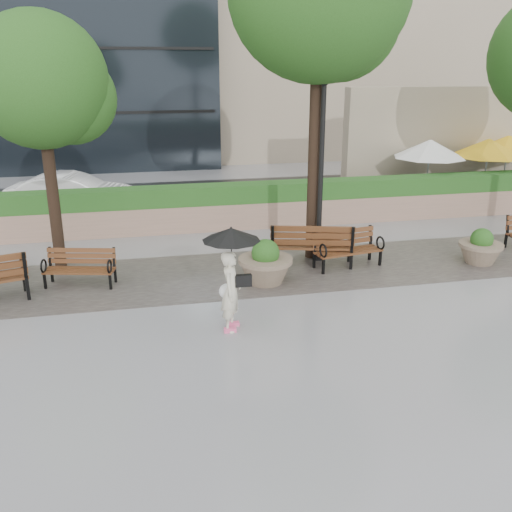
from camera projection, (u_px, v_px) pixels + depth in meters
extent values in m
plane|color=gray|center=(303.00, 323.00, 11.15)|extent=(100.00, 100.00, 0.00)
cube|color=#383330|center=(268.00, 271.00, 13.93)|extent=(28.00, 3.20, 0.01)
cube|color=#A47F6A|center=(238.00, 215.00, 17.50)|extent=(24.00, 0.80, 0.80)
cube|color=#22511B|center=(238.00, 193.00, 17.28)|extent=(24.00, 0.75, 0.55)
cube|color=tan|center=(470.00, 141.00, 21.63)|extent=(10.00, 0.60, 4.00)
cube|color=#22511B|center=(486.00, 194.00, 20.00)|extent=(8.00, 0.50, 0.90)
cube|color=black|center=(219.00, 198.00, 21.33)|extent=(40.00, 7.00, 0.00)
torus|color=black|center=(22.00, 262.00, 12.44)|extent=(0.17, 0.42, 0.42)
cube|color=brown|center=(79.00, 270.00, 12.87)|extent=(1.63, 0.82, 0.04)
cube|color=brown|center=(82.00, 256.00, 13.01)|extent=(1.55, 0.46, 0.37)
cube|color=black|center=(81.00, 278.00, 12.96)|extent=(1.65, 0.90, 0.40)
torus|color=black|center=(44.00, 266.00, 12.69)|extent=(0.12, 0.32, 0.32)
torus|color=black|center=(109.00, 267.00, 12.66)|extent=(0.12, 0.32, 0.32)
cube|color=brown|center=(311.00, 246.00, 14.22)|extent=(2.14, 1.12, 0.06)
cube|color=brown|center=(312.00, 236.00, 13.81)|extent=(2.01, 0.67, 0.48)
cube|color=black|center=(311.00, 255.00, 14.27)|extent=(2.17, 1.23, 0.52)
torus|color=black|center=(350.00, 236.00, 14.30)|extent=(0.16, 0.42, 0.42)
torus|color=black|center=(273.00, 235.00, 14.40)|extent=(0.16, 0.42, 0.42)
cube|color=brown|center=(348.00, 251.00, 14.05)|extent=(1.77, 0.81, 0.05)
cube|color=brown|center=(343.00, 237.00, 14.19)|extent=(1.70, 0.42, 0.40)
cube|color=black|center=(347.00, 259.00, 14.14)|extent=(1.78, 0.90, 0.44)
torus|color=black|center=(323.00, 251.00, 13.56)|extent=(0.11, 0.35, 0.35)
torus|color=black|center=(380.00, 243.00, 14.14)|extent=(0.11, 0.35, 0.35)
cylinder|color=#7F6B56|center=(265.00, 260.00, 13.02)|extent=(1.25, 1.25, 0.10)
sphere|color=#1C4112|center=(266.00, 253.00, 12.97)|extent=(0.64, 0.64, 0.64)
cylinder|color=#7F6B56|center=(481.00, 245.00, 14.34)|extent=(1.09, 1.09, 0.09)
sphere|color=#1C4112|center=(482.00, 239.00, 14.29)|extent=(0.56, 0.56, 0.56)
cylinder|color=black|center=(321.00, 176.00, 14.04)|extent=(0.12, 0.12, 4.38)
cylinder|color=black|center=(318.00, 254.00, 14.70)|extent=(0.28, 0.28, 0.30)
sphere|color=black|center=(324.00, 81.00, 13.31)|extent=(0.24, 0.24, 0.24)
cylinder|color=black|center=(52.00, 184.00, 13.59)|extent=(0.28, 0.28, 4.15)
sphere|color=#1C4112|center=(39.00, 80.00, 12.82)|extent=(3.07, 3.07, 3.07)
sphere|color=#1C4112|center=(70.00, 98.00, 13.35)|extent=(2.15, 2.15, 2.15)
cylinder|color=black|center=(314.00, 141.00, 13.96)|extent=(0.28, 0.28, 6.01)
sphere|color=#1C4112|center=(339.00, 18.00, 13.44)|extent=(2.96, 2.96, 2.96)
cylinder|color=black|center=(424.00, 204.00, 20.26)|extent=(0.40, 0.40, 0.10)
cylinder|color=#99999E|center=(427.00, 175.00, 19.92)|extent=(0.06, 0.06, 2.20)
cone|color=white|center=(430.00, 149.00, 19.63)|extent=(2.50, 2.50, 0.60)
cylinder|color=black|center=(481.00, 202.00, 20.52)|extent=(0.40, 0.40, 0.10)
cylinder|color=#99999E|center=(485.00, 173.00, 20.18)|extent=(0.06, 0.06, 2.20)
cone|color=gold|center=(488.00, 148.00, 19.89)|extent=(2.50, 2.50, 0.60)
cylinder|color=black|center=(501.00, 196.00, 21.41)|extent=(0.40, 0.40, 0.10)
cylinder|color=#99999E|center=(505.00, 169.00, 21.07)|extent=(0.06, 0.06, 2.20)
cone|color=gold|center=(508.00, 144.00, 20.77)|extent=(2.50, 2.50, 0.60)
imported|color=white|center=(73.00, 194.00, 18.95)|extent=(4.31, 2.15, 1.36)
imported|color=beige|center=(231.00, 288.00, 10.66)|extent=(0.62, 0.72, 1.67)
cube|color=#F2598C|center=(233.00, 324.00, 11.02)|extent=(0.19, 0.25, 0.08)
cube|color=#F2598C|center=(230.00, 330.00, 10.78)|extent=(0.19, 0.25, 0.08)
cube|color=black|center=(243.00, 281.00, 10.61)|extent=(0.22, 0.33, 0.23)
sphere|color=white|center=(227.00, 291.00, 10.94)|extent=(0.29, 0.29, 0.29)
cylinder|color=black|center=(232.00, 256.00, 10.50)|extent=(0.02, 0.02, 0.89)
cone|color=black|center=(231.00, 234.00, 10.36)|extent=(1.08, 1.08, 0.23)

